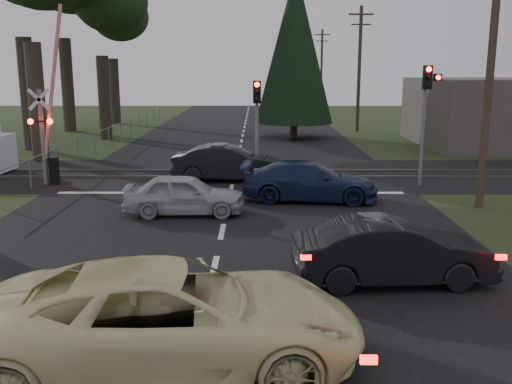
{
  "coord_description": "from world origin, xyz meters",
  "views": [
    {
      "loc": [
        1.0,
        -12.71,
        4.57
      ],
      "look_at": [
        0.97,
        2.39,
        1.3
      ],
      "focal_mm": 40.0,
      "sensor_mm": 36.0,
      "label": 1
    }
  ],
  "objects_px": {
    "utility_pole_near": "(491,64)",
    "utility_pole_mid": "(359,67)",
    "traffic_signal_right": "(427,102)",
    "dark_hatchback": "(393,252)",
    "cream_coupe": "(171,317)",
    "silver_car": "(184,195)",
    "blue_sedan": "(310,181)",
    "traffic_signal_center": "(257,113)",
    "utility_pole_far": "(321,67)",
    "dark_car_far": "(228,163)",
    "crossing_signal": "(48,134)"
  },
  "relations": [
    {
      "from": "crossing_signal",
      "to": "utility_pole_mid",
      "type": "relative_size",
      "value": 0.77
    },
    {
      "from": "traffic_signal_center",
      "to": "blue_sedan",
      "type": "distance_m",
      "value": 4.63
    },
    {
      "from": "cream_coupe",
      "to": "dark_hatchback",
      "type": "relative_size",
      "value": 1.39
    },
    {
      "from": "cream_coupe",
      "to": "utility_pole_far",
      "type": "bearing_deg",
      "value": -13.58
    },
    {
      "from": "traffic_signal_right",
      "to": "blue_sedan",
      "type": "height_order",
      "value": "traffic_signal_right"
    },
    {
      "from": "utility_pole_near",
      "to": "cream_coupe",
      "type": "distance_m",
      "value": 14.3
    },
    {
      "from": "utility_pole_mid",
      "to": "blue_sedan",
      "type": "relative_size",
      "value": 1.89
    },
    {
      "from": "utility_pole_near",
      "to": "utility_pole_mid",
      "type": "height_order",
      "value": "same"
    },
    {
      "from": "traffic_signal_center",
      "to": "utility_pole_mid",
      "type": "relative_size",
      "value": 0.46
    },
    {
      "from": "traffic_signal_right",
      "to": "dark_hatchback",
      "type": "bearing_deg",
      "value": -109.06
    },
    {
      "from": "blue_sedan",
      "to": "utility_pole_mid",
      "type": "bearing_deg",
      "value": -8.03
    },
    {
      "from": "utility_pole_near",
      "to": "traffic_signal_right",
      "type": "bearing_deg",
      "value": 105.34
    },
    {
      "from": "crossing_signal",
      "to": "silver_car",
      "type": "bearing_deg",
      "value": -38.78
    },
    {
      "from": "traffic_signal_right",
      "to": "utility_pole_far",
      "type": "xyz_separation_m",
      "value": [
        0.95,
        45.53,
        1.41
      ]
    },
    {
      "from": "utility_pole_mid",
      "to": "traffic_signal_right",
      "type": "bearing_deg",
      "value": -92.66
    },
    {
      "from": "utility_pole_mid",
      "to": "blue_sedan",
      "type": "distance_m",
      "value": 24.02
    },
    {
      "from": "silver_car",
      "to": "blue_sedan",
      "type": "xyz_separation_m",
      "value": [
        4.18,
        2.0,
        0.04
      ]
    },
    {
      "from": "utility_pole_far",
      "to": "dark_car_far",
      "type": "bearing_deg",
      "value": -101.09
    },
    {
      "from": "utility_pole_far",
      "to": "cream_coupe",
      "type": "relative_size",
      "value": 1.52
    },
    {
      "from": "utility_pole_near",
      "to": "dark_hatchback",
      "type": "height_order",
      "value": "utility_pole_near"
    },
    {
      "from": "dark_hatchback",
      "to": "silver_car",
      "type": "xyz_separation_m",
      "value": [
        -5.26,
        5.96,
        -0.05
      ]
    },
    {
      "from": "utility_pole_near",
      "to": "dark_hatchback",
      "type": "distance_m",
      "value": 9.24
    },
    {
      "from": "traffic_signal_right",
      "to": "utility_pole_mid",
      "type": "relative_size",
      "value": 0.52
    },
    {
      "from": "traffic_signal_right",
      "to": "utility_pole_near",
      "type": "bearing_deg",
      "value": -74.66
    },
    {
      "from": "cream_coupe",
      "to": "dark_hatchback",
      "type": "height_order",
      "value": "cream_coupe"
    },
    {
      "from": "utility_pole_near",
      "to": "utility_pole_far",
      "type": "xyz_separation_m",
      "value": [
        0.0,
        49.0,
        0.0
      ]
    },
    {
      "from": "silver_car",
      "to": "blue_sedan",
      "type": "relative_size",
      "value": 0.8
    },
    {
      "from": "blue_sedan",
      "to": "dark_car_far",
      "type": "distance_m",
      "value": 4.73
    },
    {
      "from": "utility_pole_near",
      "to": "crossing_signal",
      "type": "bearing_deg",
      "value": 166.5
    },
    {
      "from": "traffic_signal_right",
      "to": "dark_car_far",
      "type": "xyz_separation_m",
      "value": [
        -7.75,
        1.13,
        -2.57
      ]
    },
    {
      "from": "traffic_signal_center",
      "to": "utility_pole_mid",
      "type": "bearing_deg",
      "value": 68.79
    },
    {
      "from": "silver_car",
      "to": "dark_car_far",
      "type": "height_order",
      "value": "dark_car_far"
    },
    {
      "from": "traffic_signal_right",
      "to": "utility_pole_far",
      "type": "distance_m",
      "value": 45.56
    },
    {
      "from": "utility_pole_mid",
      "to": "dark_car_far",
      "type": "relative_size",
      "value": 1.99
    },
    {
      "from": "crossing_signal",
      "to": "dark_car_far",
      "type": "height_order",
      "value": "crossing_signal"
    },
    {
      "from": "traffic_signal_right",
      "to": "dark_car_far",
      "type": "distance_m",
      "value": 8.24
    },
    {
      "from": "cream_coupe",
      "to": "blue_sedan",
      "type": "bearing_deg",
      "value": -20.57
    },
    {
      "from": "utility_pole_far",
      "to": "silver_car",
      "type": "bearing_deg",
      "value": -101.11
    },
    {
      "from": "silver_car",
      "to": "dark_hatchback",
      "type": "bearing_deg",
      "value": -139.08
    },
    {
      "from": "crossing_signal",
      "to": "utility_pole_near",
      "type": "bearing_deg",
      "value": -13.5
    },
    {
      "from": "traffic_signal_right",
      "to": "utility_pole_mid",
      "type": "bearing_deg",
      "value": 87.34
    },
    {
      "from": "crossing_signal",
      "to": "dark_hatchback",
      "type": "xyz_separation_m",
      "value": [
        11.22,
        -10.75,
        -1.36
      ]
    },
    {
      "from": "traffic_signal_center",
      "to": "cream_coupe",
      "type": "relative_size",
      "value": 0.69
    },
    {
      "from": "utility_pole_far",
      "to": "blue_sedan",
      "type": "height_order",
      "value": "utility_pole_far"
    },
    {
      "from": "traffic_signal_right",
      "to": "silver_car",
      "type": "distance_m",
      "value": 10.28
    },
    {
      "from": "traffic_signal_center",
      "to": "utility_pole_mid",
      "type": "height_order",
      "value": "utility_pole_mid"
    },
    {
      "from": "utility_pole_mid",
      "to": "dark_hatchback",
      "type": "bearing_deg",
      "value": -98.38
    },
    {
      "from": "traffic_signal_right",
      "to": "utility_pole_mid",
      "type": "distance_m",
      "value": 20.6
    },
    {
      "from": "crossing_signal",
      "to": "utility_pole_mid",
      "type": "distance_m",
      "value": 25.78
    },
    {
      "from": "utility_pole_near",
      "to": "cream_coupe",
      "type": "relative_size",
      "value": 1.52
    }
  ]
}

